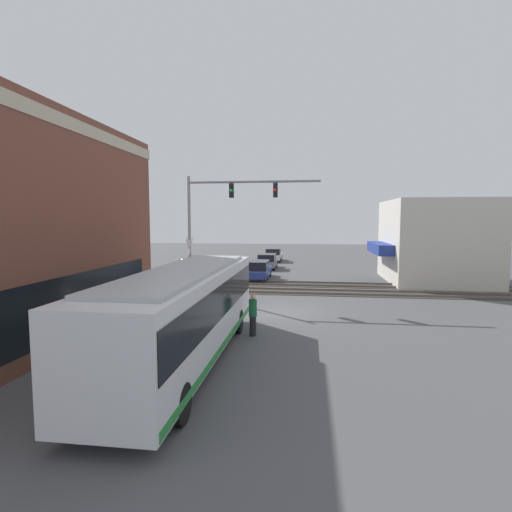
% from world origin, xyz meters
% --- Properties ---
extents(ground_plane, '(120.00, 120.00, 0.00)m').
position_xyz_m(ground_plane, '(0.00, 0.00, 0.00)').
color(ground_plane, '#4C4C4F').
extents(shop_building, '(8.58, 8.32, 6.37)m').
position_xyz_m(shop_building, '(12.09, -11.03, 3.18)').
color(shop_building, beige).
rests_on(shop_building, ground).
extents(city_bus, '(11.79, 2.59, 3.21)m').
position_xyz_m(city_bus, '(-7.79, 2.80, 1.78)').
color(city_bus, silver).
rests_on(city_bus, ground).
extents(traffic_signal_gantry, '(0.42, 8.59, 7.66)m').
position_xyz_m(traffic_signal_gantry, '(4.76, 4.13, 5.60)').
color(traffic_signal_gantry, gray).
rests_on(traffic_signal_gantry, ground).
extents(crossing_signal, '(1.41, 1.18, 3.81)m').
position_xyz_m(crossing_signal, '(3.19, 5.99, 2.30)').
color(crossing_signal, gray).
rests_on(crossing_signal, ground).
extents(rail_track_near, '(2.60, 60.00, 0.15)m').
position_xyz_m(rail_track_near, '(6.00, 0.00, 0.03)').
color(rail_track_near, '#332D28').
rests_on(rail_track_near, ground).
extents(rail_track_far, '(2.60, 60.00, 0.15)m').
position_xyz_m(rail_track_far, '(9.20, 0.00, 0.03)').
color(rail_track_far, '#332D28').
rests_on(rail_track_far, ground).
extents(parked_car_blue, '(4.80, 1.82, 1.50)m').
position_xyz_m(parked_car_blue, '(11.68, 2.80, 0.70)').
color(parked_car_blue, navy).
rests_on(parked_car_blue, ground).
extents(parked_car_grey, '(4.23, 1.82, 1.47)m').
position_xyz_m(parked_car_grey, '(18.70, 2.80, 0.68)').
color(parked_car_grey, slate).
rests_on(parked_car_grey, ground).
extents(parked_car_white, '(4.36, 1.82, 1.51)m').
position_xyz_m(parked_car_white, '(25.96, 2.80, 0.70)').
color(parked_car_white, silver).
rests_on(parked_car_white, ground).
extents(pedestrian_near_bus, '(0.34, 0.34, 1.76)m').
position_xyz_m(pedestrian_near_bus, '(-4.45, 0.97, 0.90)').
color(pedestrian_near_bus, black).
rests_on(pedestrian_near_bus, ground).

